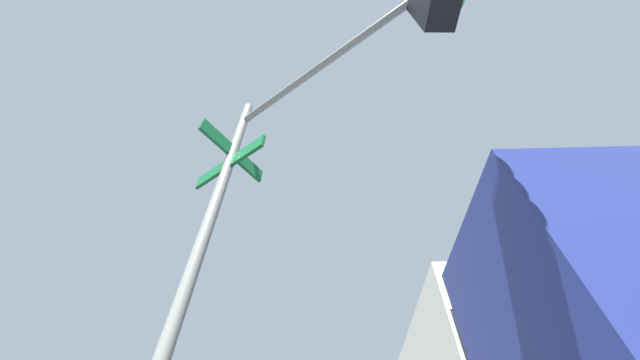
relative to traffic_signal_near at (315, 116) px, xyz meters
The scene contains 1 object.
traffic_signal_near is the anchor object (origin of this frame).
Camera 1 is at (-4.86, -6.09, 0.97)m, focal length 18.12 mm.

